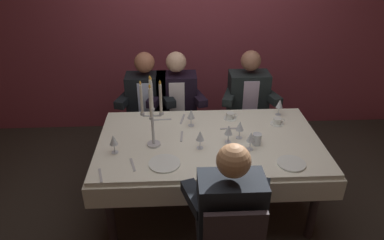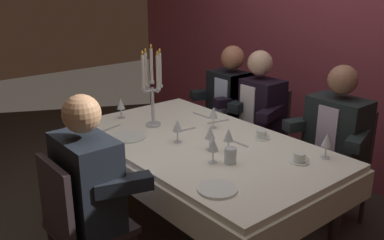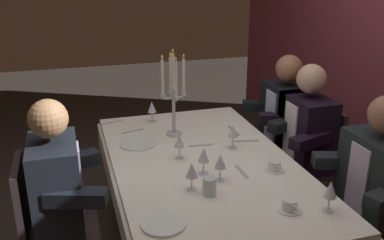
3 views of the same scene
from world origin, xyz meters
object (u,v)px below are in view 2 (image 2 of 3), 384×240
Objects in this scene: wine_glass_4 at (210,133)px; seated_diner_0 at (232,101)px; dinner_plate_0 at (129,136)px; seated_diner_1 at (258,109)px; dinner_plate_1 at (217,189)px; seated_diner_3 at (337,133)px; seated_diner_2 at (86,182)px; wine_glass_0 at (177,126)px; wine_glass_6 at (213,113)px; coffee_cup_1 at (262,135)px; wine_glass_3 at (229,136)px; wine_glass_2 at (213,145)px; wine_glass_5 at (327,141)px; candelabra at (152,88)px; coffee_cup_0 at (299,158)px; dining_table at (201,157)px; wine_glass_1 at (121,104)px; water_tumbler_0 at (230,156)px.

wine_glass_4 is 0.13× the size of seated_diner_0.
seated_diner_1 is at bearing 84.91° from dinner_plate_0.
dinner_plate_1 is 1.28m from seated_diner_3.
seated_diner_0 is 1.00× the size of seated_diner_2.
wine_glass_0 is 0.26m from wine_glass_4.
wine_glass_4 is 1.00× the size of wine_glass_6.
dinner_plate_0 is 1.86× the size of coffee_cup_1.
coffee_cup_1 is at bearing -45.90° from seated_diner_1.
dinner_plate_0 is 1.50× the size of wine_glass_3.
wine_glass_2 is 1.00× the size of wine_glass_5.
wine_glass_0 is at bearing -81.69° from wine_glass_6.
candelabra reaches higher than wine_glass_6.
wine_glass_4 is (-0.11, -0.06, 0.00)m from wine_glass_3.
coffee_cup_0 is at bearing 61.97° from seated_diner_2.
dinner_plate_1 is 1.34× the size of wine_glass_2.
dining_table is at bearing -56.19° from seated_diner_0.
dining_table is 1.56× the size of seated_diner_1.
wine_glass_3 is 0.93m from seated_diner_2.
seated_diner_1 and seated_diner_3 have the same top height.
wine_glass_2 and wine_glass_3 have the same top height.
seated_diner_3 is (0.77, 0.00, 0.00)m from seated_diner_1.
coffee_cup_1 is (0.32, 0.50, -0.09)m from wine_glass_0.
seated_diner_0 reaches higher than coffee_cup_0.
coffee_cup_1 is (-0.03, 0.35, -0.09)m from wine_glass_3.
wine_glass_1 reaches higher than coffee_cup_1.
water_tumbler_0 is 0.08× the size of seated_diner_0.
dinner_plate_1 is 0.37m from wine_glass_2.
wine_glass_1 is 1.24× the size of coffee_cup_1.
seated_diner_0 is at bearing 180.00° from seated_diner_1.
coffee_cup_0 is at bearing 50.80° from wine_glass_2.
wine_glass_4 is at bearing -149.74° from coffee_cup_0.
seated_diner_2 is (0.84, -0.72, -0.12)m from wine_glass_1.
seated_diner_0 is at bearing 152.59° from coffee_cup_0.
wine_glass_1 is at bearing -173.17° from wine_glass_4.
wine_glass_2 is at bearing 69.72° from seated_diner_2.
coffee_cup_1 reaches higher than dinner_plate_0.
water_tumbler_0 is 0.08× the size of seated_diner_2.
dinner_plate_0 is 1.50× the size of wine_glass_0.
candelabra is 3.79× the size of wine_glass_4.
dining_table is at bearing -119.50° from seated_diner_3.
coffee_cup_1 is at bearing 81.79° from seated_diner_2.
coffee_cup_1 is 1.27m from seated_diner_2.
wine_glass_3 is 1.24× the size of coffee_cup_0.
candelabra is 1.16m from dinner_plate_1.
seated_diner_3 is at bearing 59.76° from wine_glass_0.
wine_glass_3 is 0.36m from coffee_cup_1.
wine_glass_1 is at bearing 170.55° from dinner_plate_1.
seated_diner_3 is at bearing 0.00° from seated_diner_0.
coffee_cup_0 is at bearing 26.55° from wine_glass_0.
wine_glass_3 is at bearing 129.71° from dinner_plate_1.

